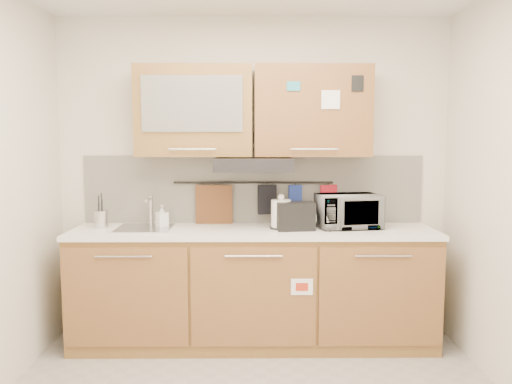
{
  "coord_description": "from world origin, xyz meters",
  "views": [
    {
      "loc": [
        -0.01,
        -2.64,
        1.61
      ],
      "look_at": [
        0.02,
        1.05,
        1.22
      ],
      "focal_mm": 35.0,
      "sensor_mm": 36.0,
      "label": 1
    }
  ],
  "objects": [
    {
      "name": "soap_bottle",
      "position": [
        -0.73,
        1.27,
        1.01
      ],
      "size": [
        0.11,
        0.11,
        0.18
      ],
      "primitive_type": "imported",
      "rotation": [
        0.0,
        0.0,
        0.62
      ],
      "color": "#999999",
      "rests_on": "countertop"
    },
    {
      "name": "base_cabinet",
      "position": [
        0.0,
        1.19,
        0.41
      ],
      "size": [
        2.8,
        0.64,
        0.88
      ],
      "color": "olive",
      "rests_on": "floor"
    },
    {
      "name": "range_hood",
      "position": [
        0.0,
        1.25,
        1.42
      ],
      "size": [
        0.6,
        0.46,
        0.1
      ],
      "primitive_type": "cube",
      "color": "black",
      "rests_on": "upper_cabinets"
    },
    {
      "name": "sink",
      "position": [
        -0.85,
        1.21,
        0.92
      ],
      "size": [
        0.42,
        0.4,
        0.26
      ],
      "color": "silver",
      "rests_on": "countertop"
    },
    {
      "name": "dark_pouch",
      "position": [
        0.11,
        1.44,
        1.12
      ],
      "size": [
        0.16,
        0.09,
        0.24
      ],
      "primitive_type": "cube",
      "rotation": [
        0.0,
        0.0,
        0.35
      ],
      "color": "black",
      "rests_on": "utensil_rail"
    },
    {
      "name": "upper_cabinets",
      "position": [
        -0.0,
        1.32,
        1.83
      ],
      "size": [
        1.82,
        0.37,
        0.7
      ],
      "color": "olive",
      "rests_on": "wall_back"
    },
    {
      "name": "utensil_crock",
      "position": [
        -1.2,
        1.25,
        0.99
      ],
      "size": [
        0.12,
        0.12,
        0.27
      ],
      "rotation": [
        0.0,
        0.0,
        -0.06
      ],
      "color": "silver",
      "rests_on": "countertop"
    },
    {
      "name": "oven_mitt",
      "position": [
        0.34,
        1.44,
        1.15
      ],
      "size": [
        0.11,
        0.05,
        0.18
      ],
      "primitive_type": "cube",
      "rotation": [
        0.0,
        0.0,
        0.26
      ],
      "color": "navy",
      "rests_on": "utensil_rail"
    },
    {
      "name": "backsplash",
      "position": [
        0.0,
        1.49,
        1.2
      ],
      "size": [
        2.8,
        0.02,
        0.56
      ],
      "primitive_type": "cube",
      "color": "silver",
      "rests_on": "countertop"
    },
    {
      "name": "microwave",
      "position": [
        0.75,
        1.24,
        1.05
      ],
      "size": [
        0.52,
        0.39,
        0.26
      ],
      "primitive_type": "imported",
      "rotation": [
        0.0,
        0.0,
        0.16
      ],
      "color": "#999999",
      "rests_on": "countertop"
    },
    {
      "name": "pot_holder",
      "position": [
        0.62,
        1.44,
        1.15
      ],
      "size": [
        0.15,
        0.08,
        0.18
      ],
      "primitive_type": "cube",
      "rotation": [
        0.0,
        0.0,
        0.39
      ],
      "color": "red",
      "rests_on": "utensil_rail"
    },
    {
      "name": "kettle",
      "position": [
        0.22,
        1.21,
        1.03
      ],
      "size": [
        0.2,
        0.2,
        0.27
      ],
      "rotation": [
        0.0,
        0.0,
        -0.34
      ],
      "color": "white",
      "rests_on": "countertop"
    },
    {
      "name": "utensil_rail",
      "position": [
        0.0,
        1.45,
        1.26
      ],
      "size": [
        1.3,
        0.02,
        0.02
      ],
      "primitive_type": "cylinder",
      "rotation": [
        0.0,
        1.57,
        0.0
      ],
      "color": "black",
      "rests_on": "backsplash"
    },
    {
      "name": "wall_back",
      "position": [
        0.0,
        1.5,
        1.3
      ],
      "size": [
        3.2,
        0.0,
        3.2
      ],
      "primitive_type": "plane",
      "rotation": [
        1.57,
        0.0,
        0.0
      ],
      "color": "silver",
      "rests_on": "ground"
    },
    {
      "name": "countertop",
      "position": [
        0.0,
        1.19,
        0.9
      ],
      "size": [
        2.82,
        0.62,
        0.04
      ],
      "primitive_type": "cube",
      "color": "white",
      "rests_on": "base_cabinet"
    },
    {
      "name": "toaster",
      "position": [
        0.32,
        1.14,
        1.03
      ],
      "size": [
        0.3,
        0.2,
        0.22
      ],
      "rotation": [
        0.0,
        0.0,
        0.12
      ],
      "color": "black",
      "rests_on": "countertop"
    },
    {
      "name": "cutting_board",
      "position": [
        -0.32,
        1.44,
        1.05
      ],
      "size": [
        0.3,
        0.03,
        0.37
      ],
      "primitive_type": "cube",
      "rotation": [
        0.0,
        0.0,
        -0.02
      ],
      "color": "brown",
      "rests_on": "utensil_rail"
    }
  ]
}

